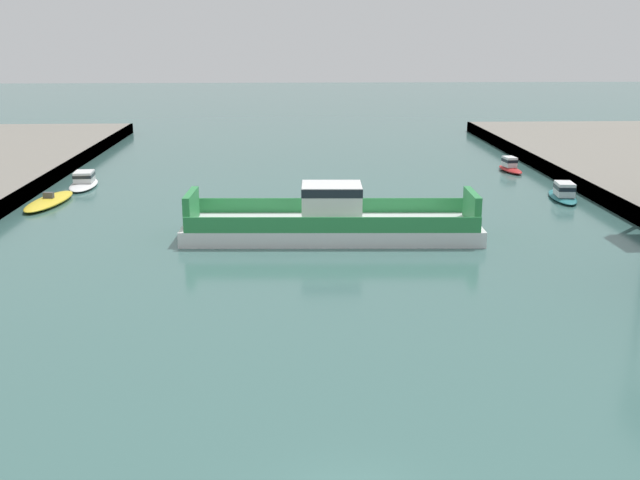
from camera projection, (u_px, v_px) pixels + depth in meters
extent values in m
cube|color=silver|center=(331.00, 229.00, 53.44)|extent=(21.28, 6.88, 1.10)
cube|color=#2D8947|center=(331.00, 205.00, 56.01)|extent=(20.21, 0.90, 1.10)
cube|color=#2D8947|center=(332.00, 225.00, 50.27)|extent=(20.21, 0.90, 1.10)
cube|color=silver|center=(332.00, 203.00, 52.91)|extent=(4.34, 3.50, 2.77)
cube|color=black|center=(332.00, 189.00, 52.63)|extent=(4.38, 3.54, 0.60)
cube|color=#2D8947|center=(472.00, 207.00, 53.02)|extent=(0.66, 4.27, 2.20)
cube|color=#2D8947|center=(191.00, 207.00, 52.96)|extent=(0.66, 4.27, 2.20)
ellipsoid|color=white|center=(84.00, 185.00, 70.77)|extent=(2.87, 6.85, 0.42)
cube|color=silver|center=(84.00, 176.00, 71.06)|extent=(1.84, 2.46, 0.99)
cube|color=black|center=(84.00, 175.00, 71.02)|extent=(1.89, 2.53, 0.30)
ellipsoid|color=red|center=(510.00, 170.00, 78.40)|extent=(2.14, 4.97, 0.48)
cube|color=silver|center=(509.00, 162.00, 78.54)|extent=(1.29, 1.81, 1.06)
cube|color=black|center=(510.00, 160.00, 78.50)|extent=(1.33, 1.86, 0.32)
ellipsoid|color=#237075|center=(562.00, 197.00, 65.54)|extent=(2.71, 6.41, 0.43)
cube|color=silver|center=(564.00, 189.00, 64.88)|extent=(1.65, 2.32, 1.18)
cube|color=black|center=(565.00, 187.00, 64.84)|extent=(1.70, 2.39, 0.35)
ellipsoid|color=yellow|center=(49.00, 201.00, 63.58)|extent=(3.36, 8.55, 0.56)
cube|color=#4C4C51|center=(49.00, 195.00, 63.44)|extent=(0.89, 0.49, 0.50)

